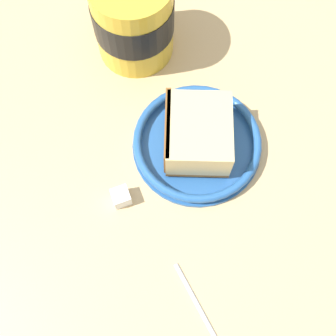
{
  "coord_description": "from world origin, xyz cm",
  "views": [
    {
      "loc": [
        8.66,
        15.91,
        46.7
      ],
      "look_at": [
        1.71,
        0.5,
        3.0
      ],
      "focal_mm": 45.18,
      "sensor_mm": 36.0,
      "label": 1
    }
  ],
  "objects_px": {
    "small_plate": "(197,143)",
    "sugar_cube": "(121,197)",
    "cake_slice": "(196,134)",
    "tea_mug": "(133,17)"
  },
  "relations": [
    {
      "from": "small_plate",
      "to": "sugar_cube",
      "type": "height_order",
      "value": "same"
    },
    {
      "from": "small_plate",
      "to": "cake_slice",
      "type": "relative_size",
      "value": 1.38
    },
    {
      "from": "small_plate",
      "to": "tea_mug",
      "type": "relative_size",
      "value": 1.2
    },
    {
      "from": "tea_mug",
      "to": "sugar_cube",
      "type": "height_order",
      "value": "tea_mug"
    },
    {
      "from": "cake_slice",
      "to": "tea_mug",
      "type": "bearing_deg",
      "value": -87.11
    },
    {
      "from": "cake_slice",
      "to": "sugar_cube",
      "type": "distance_m",
      "value": 0.11
    },
    {
      "from": "tea_mug",
      "to": "sugar_cube",
      "type": "xyz_separation_m",
      "value": [
        0.1,
        0.19,
        -0.05
      ]
    },
    {
      "from": "sugar_cube",
      "to": "cake_slice",
      "type": "bearing_deg",
      "value": -166.0
    },
    {
      "from": "tea_mug",
      "to": "sugar_cube",
      "type": "distance_m",
      "value": 0.22
    },
    {
      "from": "tea_mug",
      "to": "sugar_cube",
      "type": "relative_size",
      "value": 6.55
    }
  ]
}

